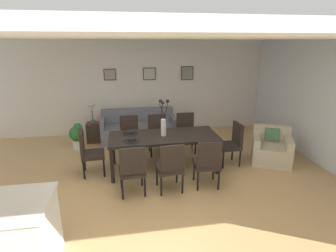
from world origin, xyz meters
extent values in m
plane|color=tan|center=(0.00, 0.00, 0.00)|extent=(9.00, 9.00, 0.00)
cube|color=silver|center=(0.00, 3.25, 1.30)|extent=(9.00, 0.10, 2.60)
cube|color=white|center=(3.65, 0.40, 1.30)|extent=(0.10, 6.30, 2.60)
cube|color=white|center=(0.00, 0.40, 2.64)|extent=(9.00, 7.20, 0.08)
cube|color=black|center=(0.26, 0.64, 0.71)|extent=(2.20, 0.96, 0.05)
cube|color=black|center=(1.30, 1.06, 0.34)|extent=(0.07, 0.07, 0.69)
cube|color=black|center=(-0.78, 1.06, 0.34)|extent=(0.07, 0.07, 0.69)
cube|color=black|center=(1.30, 0.22, 0.34)|extent=(0.07, 0.07, 0.69)
cube|color=black|center=(-0.78, 0.22, 0.34)|extent=(0.07, 0.07, 0.69)
cube|color=black|center=(-0.42, -0.19, 0.42)|extent=(0.46, 0.46, 0.08)
cube|color=black|center=(-0.41, -0.38, 0.68)|extent=(0.42, 0.08, 0.48)
cylinder|color=black|center=(-0.24, 0.01, 0.19)|extent=(0.04, 0.04, 0.38)
cylinder|color=black|center=(-0.62, -0.01, 0.19)|extent=(0.04, 0.04, 0.38)
cylinder|color=black|center=(-0.22, -0.37, 0.19)|extent=(0.04, 0.04, 0.38)
cylinder|color=black|center=(-0.60, -0.39, 0.19)|extent=(0.04, 0.04, 0.38)
cube|color=black|center=(-0.40, 1.45, 0.42)|extent=(0.45, 0.45, 0.08)
cube|color=black|center=(-0.40, 1.64, 0.68)|extent=(0.42, 0.07, 0.48)
cylinder|color=black|center=(-0.58, 1.26, 0.19)|extent=(0.04, 0.04, 0.38)
cylinder|color=black|center=(-0.20, 1.26, 0.19)|extent=(0.04, 0.04, 0.38)
cylinder|color=black|center=(-0.59, 1.64, 0.19)|extent=(0.04, 0.04, 0.38)
cylinder|color=black|center=(-0.21, 1.64, 0.19)|extent=(0.04, 0.04, 0.38)
cube|color=black|center=(0.23, -0.20, 0.42)|extent=(0.47, 0.47, 0.08)
cube|color=black|center=(0.25, -0.38, 0.68)|extent=(0.42, 0.09, 0.48)
cylinder|color=black|center=(0.41, 0.01, 0.19)|extent=(0.04, 0.04, 0.38)
cylinder|color=black|center=(0.03, -0.02, 0.19)|extent=(0.04, 0.04, 0.38)
cylinder|color=black|center=(0.43, -0.37, 0.19)|extent=(0.04, 0.04, 0.38)
cylinder|color=black|center=(0.06, -0.40, 0.19)|extent=(0.04, 0.04, 0.38)
cube|color=black|center=(0.25, 1.44, 0.42)|extent=(0.45, 0.45, 0.08)
cube|color=black|center=(0.25, 1.63, 0.68)|extent=(0.42, 0.07, 0.48)
cylinder|color=black|center=(0.07, 1.25, 0.19)|extent=(0.04, 0.04, 0.38)
cylinder|color=black|center=(0.45, 1.26, 0.19)|extent=(0.04, 0.04, 0.38)
cylinder|color=black|center=(0.06, 1.63, 0.19)|extent=(0.04, 0.04, 0.38)
cylinder|color=black|center=(0.44, 1.64, 0.19)|extent=(0.04, 0.04, 0.38)
cube|color=black|center=(0.93, -0.16, 0.42)|extent=(0.47, 0.47, 0.08)
cube|color=black|center=(0.91, -0.35, 0.68)|extent=(0.42, 0.09, 0.48)
cylinder|color=black|center=(1.13, 0.01, 0.19)|extent=(0.04, 0.04, 0.38)
cylinder|color=black|center=(0.75, 0.04, 0.19)|extent=(0.04, 0.04, 0.38)
cylinder|color=black|center=(1.10, -0.36, 0.19)|extent=(0.04, 0.04, 0.38)
cylinder|color=black|center=(0.72, -0.33, 0.19)|extent=(0.04, 0.04, 0.38)
cube|color=black|center=(0.95, 1.48, 0.42)|extent=(0.46, 0.46, 0.08)
cube|color=black|center=(0.96, 1.66, 0.68)|extent=(0.42, 0.08, 0.48)
cylinder|color=black|center=(0.75, 1.29, 0.19)|extent=(0.04, 0.04, 0.38)
cylinder|color=black|center=(1.13, 1.28, 0.19)|extent=(0.04, 0.04, 0.38)
cylinder|color=black|center=(0.77, 1.67, 0.19)|extent=(0.04, 0.04, 0.38)
cylinder|color=black|center=(1.14, 1.66, 0.19)|extent=(0.04, 0.04, 0.38)
cube|color=black|center=(-1.16, 0.66, 0.42)|extent=(0.47, 0.47, 0.08)
cube|color=black|center=(-1.34, 0.64, 0.68)|extent=(0.09, 0.42, 0.48)
cylinder|color=black|center=(-0.95, 0.48, 0.19)|extent=(0.04, 0.04, 0.38)
cylinder|color=black|center=(-0.98, 0.86, 0.19)|extent=(0.04, 0.04, 0.38)
cylinder|color=black|center=(-1.33, 0.45, 0.19)|extent=(0.04, 0.04, 0.38)
cylinder|color=black|center=(-1.36, 0.83, 0.19)|extent=(0.04, 0.04, 0.38)
cube|color=black|center=(1.67, 0.62, 0.42)|extent=(0.45, 0.45, 0.08)
cube|color=black|center=(1.86, 0.63, 0.68)|extent=(0.07, 0.42, 0.48)
cylinder|color=black|center=(1.48, 0.81, 0.19)|extent=(0.04, 0.04, 0.38)
cylinder|color=black|center=(1.49, 0.43, 0.19)|extent=(0.04, 0.04, 0.38)
cylinder|color=black|center=(1.86, 0.82, 0.19)|extent=(0.04, 0.04, 0.38)
cylinder|color=black|center=(1.87, 0.44, 0.19)|extent=(0.04, 0.04, 0.38)
cylinder|color=silver|center=(0.26, 0.64, 0.91)|extent=(0.11, 0.11, 0.34)
cylinder|color=black|center=(0.32, 0.66, 1.24)|extent=(0.05, 0.12, 0.37)
sphere|color=black|center=(0.35, 0.67, 1.44)|extent=(0.07, 0.07, 0.07)
cylinder|color=black|center=(0.23, 0.69, 1.24)|extent=(0.08, 0.05, 0.38)
sphere|color=black|center=(0.22, 0.72, 1.44)|extent=(0.07, 0.07, 0.07)
cylinder|color=black|center=(0.24, 0.59, 1.24)|extent=(0.15, 0.06, 0.36)
sphere|color=black|center=(0.23, 0.56, 1.44)|extent=(0.07, 0.07, 0.07)
cylinder|color=black|center=(-0.40, 0.43, 0.74)|extent=(0.32, 0.32, 0.01)
cylinder|color=black|center=(-0.40, 0.43, 0.78)|extent=(0.17, 0.17, 0.06)
cylinder|color=black|center=(-0.40, 0.43, 0.79)|extent=(0.13, 0.13, 0.04)
cylinder|color=black|center=(-0.40, 0.86, 0.74)|extent=(0.32, 0.32, 0.01)
cylinder|color=black|center=(-0.40, 0.86, 0.78)|extent=(0.17, 0.17, 0.06)
cylinder|color=black|center=(-0.40, 0.86, 0.79)|extent=(0.13, 0.13, 0.04)
cube|color=slate|center=(-0.13, 2.50, 0.21)|extent=(1.98, 0.84, 0.42)
cube|color=slate|center=(-0.13, 2.84, 0.61)|extent=(1.98, 0.16, 0.38)
cube|color=slate|center=(0.81, 2.50, 0.52)|extent=(0.10, 0.84, 0.20)
cube|color=slate|center=(-1.07, 2.50, 0.52)|extent=(0.10, 0.84, 0.20)
cube|color=#33261E|center=(-1.31, 2.55, 0.26)|extent=(0.36, 0.36, 0.52)
cylinder|color=#4C4C51|center=(-1.31, 2.55, 0.56)|extent=(0.12, 0.12, 0.08)
cylinder|color=#4C4C51|center=(-1.31, 2.55, 0.74)|extent=(0.02, 0.02, 0.30)
cone|color=silver|center=(-1.31, 2.55, 0.94)|extent=(0.22, 0.22, 0.18)
cube|color=beige|center=(2.66, 0.59, 0.20)|extent=(1.07, 1.07, 0.40)
cube|color=beige|center=(2.80, 0.87, 0.57)|extent=(0.79, 0.49, 0.35)
cube|color=beige|center=(2.95, 0.43, 0.49)|extent=(0.42, 0.67, 0.18)
cube|color=beige|center=(2.35, 0.71, 0.49)|extent=(0.42, 0.67, 0.18)
cube|color=#4C7F56|center=(2.76, 0.78, 0.56)|extent=(0.31, 0.20, 0.30)
cube|color=#473828|center=(-0.83, 3.18, 1.69)|extent=(0.33, 0.02, 0.31)
cube|color=#9E9389|center=(-0.83, 3.17, 1.69)|extent=(0.28, 0.01, 0.26)
cube|color=#473828|center=(0.26, 3.18, 1.69)|extent=(0.36, 0.02, 0.34)
cube|color=#B2B2AD|center=(0.26, 3.17, 1.69)|extent=(0.31, 0.01, 0.29)
cube|color=#473828|center=(1.35, 3.18, 1.69)|extent=(0.36, 0.02, 0.39)
cube|color=gray|center=(1.35, 3.17, 1.69)|extent=(0.31, 0.01, 0.34)
cylinder|color=silver|center=(-1.68, 2.11, 0.11)|extent=(0.24, 0.24, 0.22)
sphere|color=#2D6633|center=(-1.68, 2.11, 0.40)|extent=(0.36, 0.36, 0.36)
sphere|color=#2D6633|center=(-1.63, 2.08, 0.56)|extent=(0.22, 0.22, 0.22)
camera|label=1|loc=(-0.53, -4.44, 2.56)|focal=28.72mm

